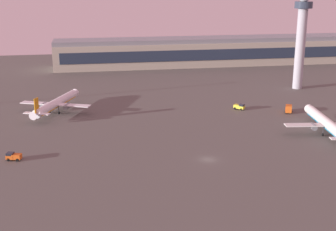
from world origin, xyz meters
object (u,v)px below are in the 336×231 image
(airplane_near_gate, at_px, (56,104))
(cargo_loader, at_px, (239,107))
(control_tower, at_px, (301,33))
(airplane_taxiway_distant, at_px, (328,124))
(maintenance_van, at_px, (13,156))
(catering_truck, at_px, (289,108))

(airplane_near_gate, bearing_deg, cargo_loader, 16.32)
(control_tower, distance_m, airplane_taxiway_distant, 72.03)
(control_tower, distance_m, cargo_loader, 55.54)
(airplane_near_gate, xyz_separation_m, maintenance_van, (-9.12, -48.54, -2.34))
(airplane_taxiway_distant, distance_m, cargo_loader, 39.25)
(airplane_taxiway_distant, xyz_separation_m, maintenance_van, (-98.96, -5.95, -2.40))
(control_tower, xyz_separation_m, cargo_loader, (-38.81, -31.08, -24.74))
(control_tower, height_order, catering_truck, control_tower)
(control_tower, height_order, maintenance_van, control_tower)
(cargo_loader, bearing_deg, maintenance_van, -21.18)
(airplane_near_gate, xyz_separation_m, cargo_loader, (71.08, -8.20, -2.34))
(catering_truck, height_order, cargo_loader, catering_truck)
(catering_truck, bearing_deg, maintenance_van, -136.57)
(catering_truck, bearing_deg, airplane_taxiway_distant, -62.27)
(airplane_near_gate, distance_m, maintenance_van, 49.45)
(control_tower, xyz_separation_m, airplane_near_gate, (-109.89, -22.88, -22.41))
(airplane_taxiway_distant, relative_size, maintenance_van, 8.17)
(airplane_near_gate, bearing_deg, catering_truck, 12.93)
(airplane_taxiway_distant, height_order, cargo_loader, airplane_taxiway_distant)
(airplane_taxiway_distant, xyz_separation_m, airplane_near_gate, (-89.84, 42.59, -0.06))
(control_tower, height_order, airplane_taxiway_distant, control_tower)
(maintenance_van, bearing_deg, airplane_taxiway_distant, -71.18)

